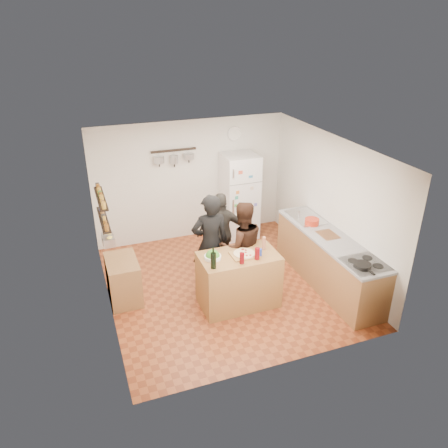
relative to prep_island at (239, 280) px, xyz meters
name	(u,v)px	position (x,y,z in m)	size (l,w,h in m)	color
room_shell	(218,212)	(0.00, 0.98, 0.79)	(4.20, 4.20, 4.20)	brown
prep_island	(239,280)	(0.00, 0.00, 0.00)	(1.25, 0.72, 0.91)	olive
pizza_board	(244,255)	(0.08, -0.02, 0.47)	(0.42, 0.34, 0.02)	olive
pizza	(244,254)	(0.08, -0.02, 0.48)	(0.34, 0.34, 0.02)	beige
salad_bowl	(213,257)	(-0.42, 0.05, 0.48)	(0.27, 0.27, 0.05)	white
wine_bottle	(213,261)	(-0.50, -0.22, 0.58)	(0.08, 0.08, 0.25)	black
wine_glass_near	(242,258)	(-0.05, -0.24, 0.54)	(0.07, 0.07, 0.18)	#55070C
wine_glass_far	(257,254)	(0.22, -0.20, 0.55)	(0.08, 0.08, 0.19)	#60080C
pepper_mill	(264,244)	(0.45, 0.05, 0.55)	(0.06, 0.06, 0.19)	#A16243
salt_canister	(260,252)	(0.30, -0.12, 0.51)	(0.07, 0.07, 0.12)	#1B3197
person_left	(210,243)	(-0.27, 0.60, 0.42)	(0.64, 0.42, 1.75)	black
person_center	(242,247)	(0.22, 0.43, 0.35)	(0.78, 0.61, 1.61)	black
person_back	(222,233)	(0.11, 1.12, 0.31)	(0.89, 0.37, 1.52)	#2A2826
counter_run	(328,261)	(1.70, 0.04, -0.01)	(0.63, 2.63, 0.90)	#9E7042
stove_top	(365,264)	(1.70, -0.91, 0.46)	(0.60, 0.62, 0.02)	white
skillet	(362,265)	(1.60, -0.97, 0.49)	(0.27, 0.27, 0.05)	black
sink	(306,218)	(1.70, 0.89, 0.46)	(0.50, 0.80, 0.03)	silver
cutting_board	(328,235)	(1.70, 0.13, 0.46)	(0.30, 0.40, 0.02)	#915B34
red_bowl	(312,222)	(1.65, 0.58, 0.52)	(0.26, 0.26, 0.11)	red
fridge	(239,196)	(0.95, 2.34, 0.45)	(0.70, 0.68, 1.80)	white
wall_clock	(234,134)	(0.95, 2.67, 1.69)	(0.30, 0.30, 0.03)	silver
spice_shelf_lower	(104,219)	(-1.93, 0.79, 1.04)	(0.12, 1.00, 0.03)	black
spice_shelf_upper	(101,198)	(-1.93, 0.79, 1.40)	(0.12, 1.00, 0.03)	black
produce_basket	(108,239)	(-1.90, 0.79, 0.69)	(0.18, 0.35, 0.14)	silver
side_table	(123,280)	(-1.74, 0.79, -0.09)	(0.50, 0.80, 0.73)	olive
pot_rack	(174,150)	(-0.35, 2.59, 1.49)	(0.90, 0.04, 0.04)	black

